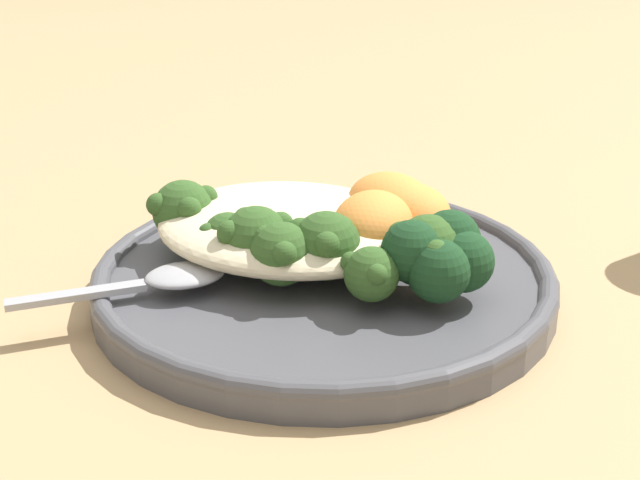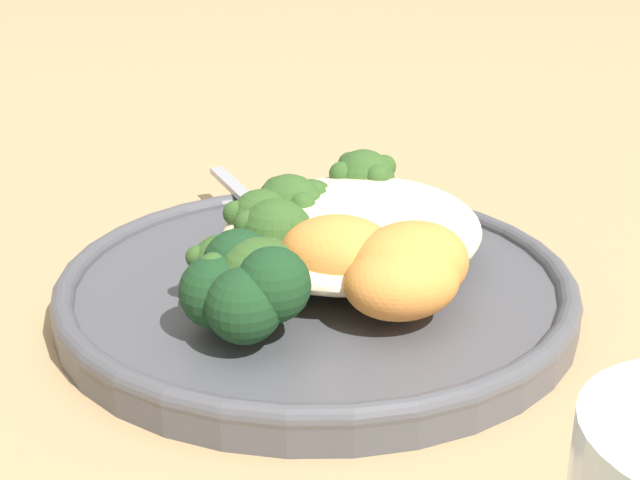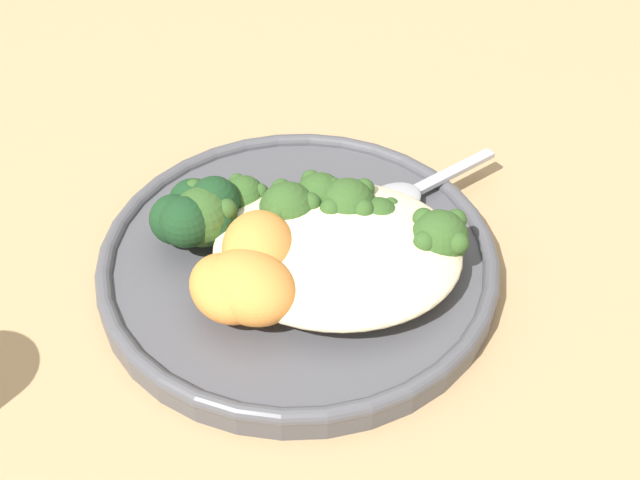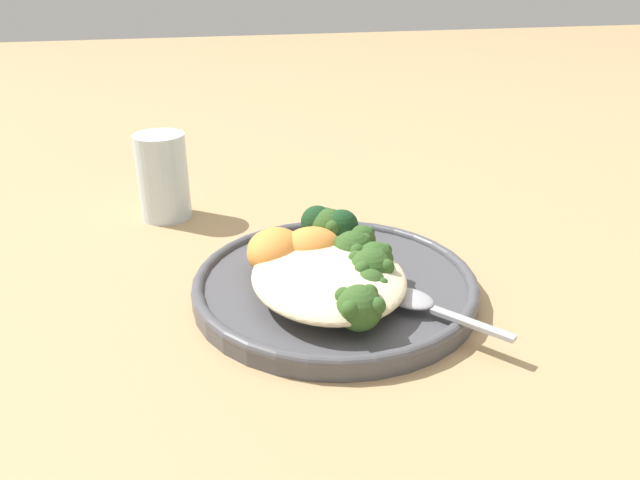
# 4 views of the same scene
# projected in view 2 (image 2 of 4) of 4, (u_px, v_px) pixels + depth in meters

# --- Properties ---
(ground_plane) EXTENTS (4.00, 4.00, 0.00)m
(ground_plane) POSITION_uv_depth(u_px,v_px,m) (294.00, 315.00, 0.48)
(ground_plane) COLOR tan
(plate) EXTENTS (0.28, 0.28, 0.02)m
(plate) POSITION_uv_depth(u_px,v_px,m) (316.00, 287.00, 0.48)
(plate) COLOR #4C4C51
(plate) RESTS_ON ground_plane
(quinoa_mound) EXTENTS (0.17, 0.14, 0.03)m
(quinoa_mound) POSITION_uv_depth(u_px,v_px,m) (353.00, 228.00, 0.49)
(quinoa_mound) COLOR beige
(quinoa_mound) RESTS_ON plate
(broccoli_stalk_0) EXTENTS (0.12, 0.05, 0.04)m
(broccoli_stalk_0) POSITION_uv_depth(u_px,v_px,m) (364.00, 191.00, 0.54)
(broccoli_stalk_0) COLOR #ADC675
(broccoli_stalk_0) RESTS_ON plate
(broccoli_stalk_1) EXTENTS (0.07, 0.07, 0.03)m
(broccoli_stalk_1) POSITION_uv_depth(u_px,v_px,m) (325.00, 217.00, 0.51)
(broccoli_stalk_1) COLOR #ADC675
(broccoli_stalk_1) RESTS_ON plate
(broccoli_stalk_2) EXTENTS (0.05, 0.08, 0.04)m
(broccoli_stalk_2) POSITION_uv_depth(u_px,v_px,m) (297.00, 213.00, 0.50)
(broccoli_stalk_2) COLOR #ADC675
(broccoli_stalk_2) RESTS_ON plate
(broccoli_stalk_3) EXTENTS (0.04, 0.09, 0.04)m
(broccoli_stalk_3) POSITION_uv_depth(u_px,v_px,m) (280.00, 228.00, 0.49)
(broccoli_stalk_3) COLOR #ADC675
(broccoli_stalk_3) RESTS_ON plate
(broccoli_stalk_4) EXTENTS (0.06, 0.09, 0.04)m
(broccoli_stalk_4) POSITION_uv_depth(u_px,v_px,m) (289.00, 238.00, 0.47)
(broccoli_stalk_4) COLOR #ADC675
(broccoli_stalk_4) RESTS_ON plate
(broccoli_stalk_5) EXTENTS (0.08, 0.09, 0.03)m
(broccoli_stalk_5) POSITION_uv_depth(u_px,v_px,m) (259.00, 263.00, 0.45)
(broccoli_stalk_5) COLOR #ADC675
(broccoli_stalk_5) RESTS_ON plate
(broccoli_stalk_6) EXTENTS (0.11, 0.07, 0.04)m
(broccoli_stalk_6) POSITION_uv_depth(u_px,v_px,m) (262.00, 278.00, 0.42)
(broccoli_stalk_6) COLOR #ADC675
(broccoli_stalk_6) RESTS_ON plate
(sweet_potato_chunk_0) EXTENTS (0.08, 0.08, 0.04)m
(sweet_potato_chunk_0) POSITION_uv_depth(u_px,v_px,m) (409.00, 264.00, 0.43)
(sweet_potato_chunk_0) COLOR orange
(sweet_potato_chunk_0) RESTS_ON plate
(sweet_potato_chunk_1) EXTENTS (0.07, 0.07, 0.04)m
(sweet_potato_chunk_1) POSITION_uv_depth(u_px,v_px,m) (402.00, 282.00, 0.42)
(sweet_potato_chunk_1) COLOR orange
(sweet_potato_chunk_1) RESTS_ON plate
(sweet_potato_chunk_2) EXTENTS (0.05, 0.06, 0.04)m
(sweet_potato_chunk_2) POSITION_uv_depth(u_px,v_px,m) (339.00, 256.00, 0.44)
(sweet_potato_chunk_2) COLOR orange
(sweet_potato_chunk_2) RESTS_ON plate
(kale_tuft) EXTENTS (0.06, 0.06, 0.04)m
(kale_tuft) POSITION_uv_depth(u_px,v_px,m) (248.00, 286.00, 0.41)
(kale_tuft) COLOR #193D1E
(kale_tuft) RESTS_ON plate
(spoon) EXTENTS (0.11, 0.09, 0.01)m
(spoon) POSITION_uv_depth(u_px,v_px,m) (258.00, 206.00, 0.56)
(spoon) COLOR #A3A3A8
(spoon) RESTS_ON plate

